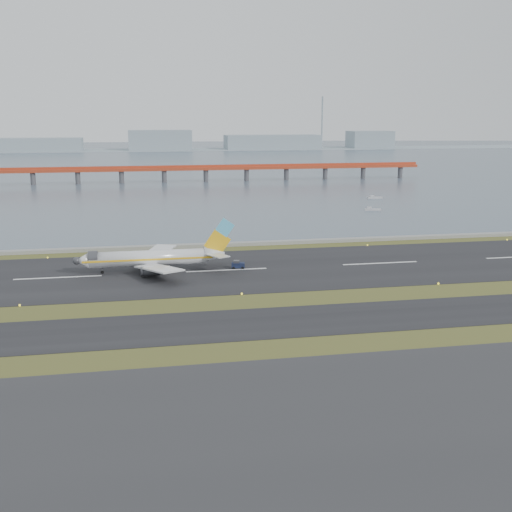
% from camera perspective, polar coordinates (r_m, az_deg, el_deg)
% --- Properties ---
extents(ground, '(1000.00, 1000.00, 0.00)m').
position_cam_1_polar(ground, '(129.43, -0.72, -4.36)').
color(ground, '#3A4819').
rests_on(ground, ground).
extents(apron_strip, '(1000.00, 50.00, 0.10)m').
position_cam_1_polar(apron_strip, '(79.67, 6.55, -15.51)').
color(apron_strip, '#2B2B2D').
rests_on(apron_strip, ground).
extents(taxiway_strip, '(1000.00, 18.00, 0.10)m').
position_cam_1_polar(taxiway_strip, '(118.17, 0.32, -5.98)').
color(taxiway_strip, black).
rests_on(taxiway_strip, ground).
extents(runway_strip, '(1000.00, 45.00, 0.10)m').
position_cam_1_polar(runway_strip, '(158.03, -2.64, -1.27)').
color(runway_strip, black).
rests_on(runway_strip, ground).
extents(seawall, '(1000.00, 2.50, 1.00)m').
position_cam_1_polar(seawall, '(186.99, -3.96, 0.98)').
color(seawall, gray).
rests_on(seawall, ground).
extents(bay_water, '(1400.00, 800.00, 1.30)m').
position_cam_1_polar(bay_water, '(583.65, -8.80, 8.52)').
color(bay_water, '#475566').
rests_on(bay_water, ground).
extents(red_pier, '(260.00, 5.00, 10.20)m').
position_cam_1_polar(red_pier, '(375.59, -4.49, 7.71)').
color(red_pier, '#B13A1E').
rests_on(red_pier, ground).
extents(far_shoreline, '(1400.00, 80.00, 60.50)m').
position_cam_1_polar(far_shoreline, '(743.56, -8.25, 9.79)').
color(far_shoreline, '#8898A1').
rests_on(far_shoreline, ground).
extents(airliner, '(38.52, 32.89, 12.80)m').
position_cam_1_polar(airliner, '(157.76, -9.03, -0.17)').
color(airliner, silver).
rests_on(airliner, ground).
extents(pushback_tug, '(3.52, 2.41, 2.09)m').
position_cam_1_polar(pushback_tug, '(159.52, -1.62, -0.78)').
color(pushback_tug, '#131A34').
rests_on(pushback_tug, ground).
extents(workboat_near, '(6.70, 3.61, 1.55)m').
position_cam_1_polar(workboat_near, '(262.38, 10.29, 4.08)').
color(workboat_near, '#B5B5B9').
rests_on(workboat_near, ground).
extents(workboat_far, '(6.99, 2.67, 1.66)m').
position_cam_1_polar(workboat_far, '(301.21, 10.47, 5.12)').
color(workboat_far, '#B5B5B9').
rests_on(workboat_far, ground).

